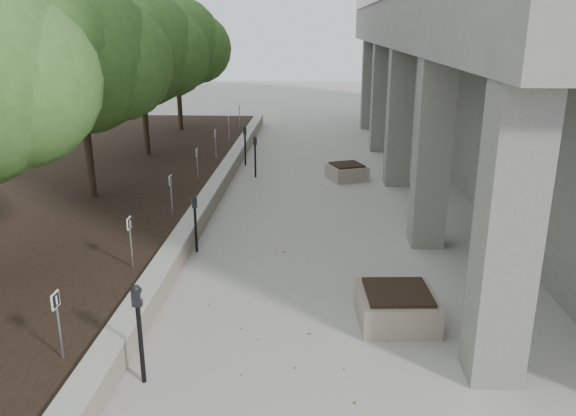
% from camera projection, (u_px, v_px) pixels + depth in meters
% --- Properties ---
extents(ground, '(90.00, 90.00, 0.00)m').
position_uv_depth(ground, '(235.00, 413.00, 7.08)').
color(ground, '#A8A29A').
rests_on(ground, ground).
extents(retaining_wall, '(0.39, 26.00, 0.50)m').
position_uv_depth(retaining_wall, '(214.00, 192.00, 15.65)').
color(retaining_wall, gray).
rests_on(retaining_wall, ground).
extents(planting_bed, '(7.00, 26.00, 0.40)m').
position_uv_depth(planting_bed, '(83.00, 192.00, 15.84)').
color(planting_bed, black).
rests_on(planting_bed, ground).
extents(crabapple_tree_3, '(4.60, 4.00, 5.44)m').
position_uv_depth(crabapple_tree_3, '(82.00, 89.00, 13.97)').
color(crabapple_tree_3, '#335F24').
rests_on(crabapple_tree_3, planting_bed).
extents(crabapple_tree_4, '(4.60, 4.00, 5.44)m').
position_uv_depth(crabapple_tree_4, '(142.00, 73.00, 18.72)').
color(crabapple_tree_4, '#335F24').
rests_on(crabapple_tree_4, planting_bed).
extents(crabapple_tree_5, '(4.60, 4.00, 5.44)m').
position_uv_depth(crabapple_tree_5, '(177.00, 64.00, 23.48)').
color(crabapple_tree_5, '#335F24').
rests_on(crabapple_tree_5, planting_bed).
extents(parking_sign_2, '(0.04, 0.22, 0.96)m').
position_uv_depth(parking_sign_2, '(59.00, 326.00, 7.40)').
color(parking_sign_2, black).
rests_on(parking_sign_2, planting_bed).
extents(parking_sign_3, '(0.04, 0.22, 0.96)m').
position_uv_depth(parking_sign_3, '(131.00, 243.00, 10.25)').
color(parking_sign_3, black).
rests_on(parking_sign_3, planting_bed).
extents(parking_sign_4, '(0.04, 0.22, 0.96)m').
position_uv_depth(parking_sign_4, '(171.00, 196.00, 13.11)').
color(parking_sign_4, black).
rests_on(parking_sign_4, planting_bed).
extents(parking_sign_5, '(0.04, 0.22, 0.96)m').
position_uv_depth(parking_sign_5, '(197.00, 165.00, 15.96)').
color(parking_sign_5, black).
rests_on(parking_sign_5, planting_bed).
extents(parking_sign_6, '(0.04, 0.22, 0.96)m').
position_uv_depth(parking_sign_6, '(216.00, 144.00, 18.82)').
color(parking_sign_6, black).
rests_on(parking_sign_6, planting_bed).
extents(parking_sign_7, '(0.04, 0.22, 0.96)m').
position_uv_depth(parking_sign_7, '(229.00, 129.00, 21.67)').
color(parking_sign_7, black).
rests_on(parking_sign_7, planting_bed).
extents(parking_sign_8, '(0.04, 0.22, 0.96)m').
position_uv_depth(parking_sign_8, '(239.00, 117.00, 24.53)').
color(parking_sign_8, black).
rests_on(parking_sign_8, planting_bed).
extents(parking_meter_2, '(0.14, 0.10, 1.44)m').
position_uv_depth(parking_meter_2, '(140.00, 335.00, 7.50)').
color(parking_meter_2, black).
rests_on(parking_meter_2, ground).
extents(parking_meter_3, '(0.15, 0.12, 1.25)m').
position_uv_depth(parking_meter_3, '(196.00, 224.00, 11.98)').
color(parking_meter_3, black).
rests_on(parking_meter_3, ground).
extents(parking_meter_4, '(0.15, 0.12, 1.33)m').
position_uv_depth(parking_meter_4, '(255.00, 157.00, 17.94)').
color(parking_meter_4, black).
rests_on(parking_meter_4, ground).
extents(parking_meter_5, '(0.15, 0.11, 1.36)m').
position_uv_depth(parking_meter_5, '(245.00, 146.00, 19.51)').
color(parking_meter_5, black).
rests_on(parking_meter_5, ground).
extents(planter_front, '(1.29, 1.29, 0.57)m').
position_uv_depth(planter_front, '(397.00, 306.00, 9.19)').
color(planter_front, gray).
rests_on(planter_front, ground).
extents(planter_back, '(1.38, 1.38, 0.50)m').
position_uv_depth(planter_back, '(347.00, 171.00, 17.87)').
color(planter_back, gray).
rests_on(planter_back, ground).
extents(berry_scatter, '(3.30, 14.10, 0.02)m').
position_uv_depth(berry_scatter, '(263.00, 257.00, 11.84)').
color(berry_scatter, maroon).
rests_on(berry_scatter, ground).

